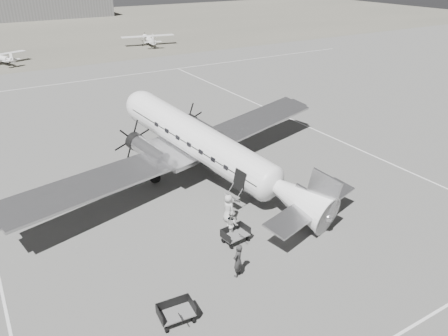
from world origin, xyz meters
TOP-DOWN VIEW (x-y plane):
  - ground at (0.00, 0.00)m, footprint 260.00×260.00m
  - taxi_line_near at (0.00, -14.00)m, footprint 60.00×0.15m
  - taxi_line_right at (12.00, 0.00)m, footprint 0.15×80.00m
  - taxi_line_horizon at (0.00, 40.00)m, footprint 90.00×0.15m
  - grass_infield at (0.00, 95.00)m, footprint 260.00×90.00m
  - hangar_main at (5.00, 120.00)m, footprint 42.00×14.00m
  - dc3_airliner at (-2.85, 3.36)m, footprint 34.60×28.35m
  - light_plane_left at (-11.33, 57.29)m, footprint 11.17×10.25m
  - light_plane_right at (15.81, 61.07)m, footprint 11.76×10.15m
  - baggage_cart_near at (-5.26, -3.98)m, footprint 1.84×1.40m
  - baggage_cart_far at (-11.12, -8.00)m, footprint 1.87×1.40m
  - ground_crew at (-6.83, -6.67)m, footprint 0.86×0.75m
  - ramp_agent at (-5.15, -3.41)m, footprint 0.81×0.98m
  - passenger at (-4.40, -1.76)m, footprint 0.75×1.02m

SIDE VIEW (x-z plane):
  - ground at x=0.00m, z-range 0.00..0.00m
  - grass_infield at x=0.00m, z-range 0.00..0.01m
  - taxi_line_near at x=0.00m, z-range 0.00..0.01m
  - taxi_line_right at x=12.00m, z-range 0.00..0.01m
  - taxi_line_horizon at x=0.00m, z-range 0.00..0.01m
  - baggage_cart_near at x=-5.26m, z-range 0.00..0.97m
  - baggage_cart_far at x=-11.12m, z-range 0.00..1.00m
  - ramp_agent at x=-5.15m, z-range 0.00..1.85m
  - light_plane_left at x=-11.33m, z-range 0.00..1.88m
  - passenger at x=-4.40m, z-range 0.00..1.92m
  - ground_crew at x=-6.83m, z-range 0.00..1.98m
  - light_plane_right at x=15.81m, z-range 0.00..2.18m
  - dc3_airliner at x=-2.85m, z-range 0.00..5.71m
  - hangar_main at x=5.00m, z-range 0.00..6.60m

